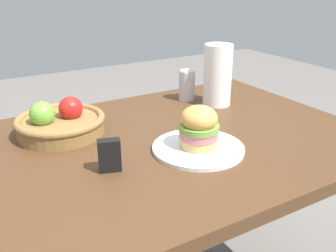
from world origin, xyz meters
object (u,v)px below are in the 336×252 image
Objects in this scene: plate at (198,148)px; napkin_holder at (109,155)px; fruit_basket at (60,122)px; soda_can at (187,85)px; paper_towel_roll at (218,75)px; sandwich at (199,127)px.

napkin_holder is at bearing 176.45° from plate.
fruit_basket is 3.22× the size of napkin_holder.
napkin_holder is at bearing -82.02° from fruit_basket.
soda_can reaches higher than napkin_holder.
paper_towel_roll is 0.65m from napkin_holder.
soda_can is (0.23, 0.42, 0.06)m from plate.
soda_can reaches higher than plate.
paper_towel_roll reaches higher than soda_can.
soda_can is at bearing 56.34° from napkin_holder.
soda_can is 0.56m from fruit_basket.
soda_can is (0.23, 0.42, -0.01)m from sandwich.
plate is 0.28m from napkin_holder.
soda_can is at bearing 61.06° from plate.
sandwich reaches higher than soda_can.
sandwich is at bearing 14.51° from napkin_holder.
fruit_basket reaches higher than napkin_holder.
plate is 0.07m from sandwich.
fruit_basket reaches higher than plate.
sandwich is at bearing -134.39° from paper_towel_roll.
fruit_basket is 0.32m from napkin_holder.
napkin_holder is at bearing 176.45° from sandwich.
sandwich is 0.48m from soda_can.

